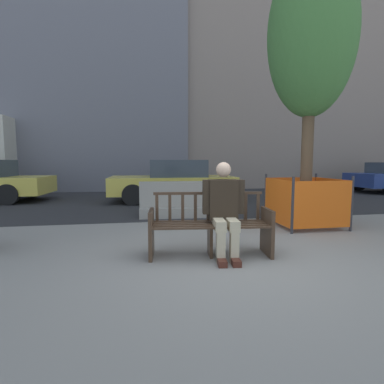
% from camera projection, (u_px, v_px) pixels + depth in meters
% --- Properties ---
extents(ground_plane, '(200.00, 200.00, 0.00)m').
position_uv_depth(ground_plane, '(240.00, 258.00, 4.10)').
color(ground_plane, gray).
extents(street_asphalt, '(120.00, 12.00, 0.01)m').
position_uv_depth(street_asphalt, '(173.00, 193.00, 12.63)').
color(street_asphalt, '#28282B').
rests_on(street_asphalt, ground).
extents(street_bench, '(1.73, 0.69, 0.88)m').
position_uv_depth(street_bench, '(210.00, 227.00, 4.22)').
color(street_bench, '#473323').
rests_on(street_bench, ground).
extents(seated_person, '(0.59, 0.75, 1.31)m').
position_uv_depth(seated_person, '(224.00, 207.00, 4.15)').
color(seated_person, '#2D2319').
rests_on(seated_person, ground).
extents(jersey_barrier_centre, '(2.03, 0.77, 0.84)m').
position_uv_depth(jersey_barrier_centre, '(182.00, 202.00, 7.22)').
color(jersey_barrier_centre, gray).
rests_on(jersey_barrier_centre, ground).
extents(street_tree, '(1.69, 1.69, 5.39)m').
position_uv_depth(street_tree, '(312.00, 36.00, 5.80)').
color(street_tree, brown).
rests_on(street_tree, ground).
extents(construction_fence, '(1.25, 1.25, 1.05)m').
position_uv_depth(construction_fence, '(305.00, 200.00, 6.13)').
color(construction_fence, '#2D2D33').
rests_on(construction_fence, ground).
extents(car_sedan_mid, '(4.13, 2.11, 1.37)m').
position_uv_depth(car_sedan_mid, '(174.00, 181.00, 10.02)').
color(car_sedan_mid, '#DBC64C').
rests_on(car_sedan_mid, ground).
extents(building_centre_right, '(16.06, 11.42, 16.71)m').
position_uv_depth(building_centre_right, '(291.00, 56.00, 20.00)').
color(building_centre_right, gray).
rests_on(building_centre_right, ground).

